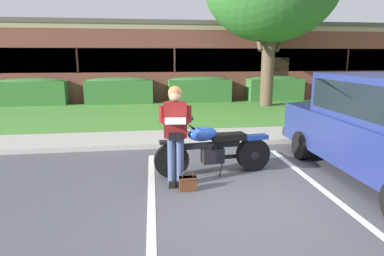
# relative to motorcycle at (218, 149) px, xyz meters

# --- Properties ---
(ground_plane) EXTENTS (140.00, 140.00, 0.00)m
(ground_plane) POSITION_rel_motorcycle_xyz_m (0.30, -1.09, -0.48)
(ground_plane) COLOR #4C4C51
(curb_strip) EXTENTS (60.00, 0.20, 0.12)m
(curb_strip) POSITION_rel_motorcycle_xyz_m (0.30, 1.95, -0.42)
(curb_strip) COLOR #ADA89E
(curb_strip) RESTS_ON ground
(concrete_walk) EXTENTS (60.00, 1.50, 0.08)m
(concrete_walk) POSITION_rel_motorcycle_xyz_m (0.30, 2.80, -0.44)
(concrete_walk) COLOR #ADA89E
(concrete_walk) RESTS_ON ground
(grass_lawn) EXTENTS (60.00, 6.03, 0.06)m
(grass_lawn) POSITION_rel_motorcycle_xyz_m (0.30, 6.57, -0.45)
(grass_lawn) COLOR #478433
(grass_lawn) RESTS_ON ground
(stall_stripe_0) EXTENTS (0.23, 4.40, 0.01)m
(stall_stripe_0) POSITION_rel_motorcycle_xyz_m (-1.28, -0.89, -0.48)
(stall_stripe_0) COLOR silver
(stall_stripe_0) RESTS_ON ground
(stall_stripe_1) EXTENTS (0.23, 4.40, 0.01)m
(stall_stripe_1) POSITION_rel_motorcycle_xyz_m (1.56, -0.89, -0.48)
(stall_stripe_1) COLOR silver
(stall_stripe_1) RESTS_ON ground
(motorcycle) EXTENTS (2.24, 0.82, 1.18)m
(motorcycle) POSITION_rel_motorcycle_xyz_m (0.00, 0.00, 0.00)
(motorcycle) COLOR black
(motorcycle) RESTS_ON ground
(rider_person) EXTENTS (0.53, 0.60, 1.70)m
(rider_person) POSITION_rel_motorcycle_xyz_m (-0.85, -0.53, 0.53)
(rider_person) COLOR black
(rider_person) RESTS_ON ground
(handbag) EXTENTS (0.28, 0.13, 0.36)m
(handbag) POSITION_rel_motorcycle_xyz_m (-0.67, -0.77, -0.34)
(handbag) COLOR #562D19
(handbag) RESTS_ON ground
(hedge_left) EXTENTS (2.83, 0.90, 1.24)m
(hedge_left) POSITION_rel_motorcycle_xyz_m (-6.15, 9.65, 0.17)
(hedge_left) COLOR #336B2D
(hedge_left) RESTS_ON ground
(hedge_center_left) EXTENTS (3.01, 0.90, 1.24)m
(hedge_center_left) POSITION_rel_motorcycle_xyz_m (-2.44, 9.65, 0.17)
(hedge_center_left) COLOR #336B2D
(hedge_center_left) RESTS_ON ground
(hedge_center_right) EXTENTS (2.90, 0.90, 1.24)m
(hedge_center_right) POSITION_rel_motorcycle_xyz_m (1.27, 9.65, 0.17)
(hedge_center_right) COLOR #336B2D
(hedge_center_right) RESTS_ON ground
(hedge_right) EXTENTS (2.68, 0.90, 1.24)m
(hedge_right) POSITION_rel_motorcycle_xyz_m (4.98, 9.65, 0.17)
(hedge_right) COLOR #336B2D
(hedge_right) RESTS_ON ground
(brick_building) EXTENTS (26.14, 9.96, 3.81)m
(brick_building) POSITION_rel_motorcycle_xyz_m (0.13, 14.93, 1.43)
(brick_building) COLOR brown
(brick_building) RESTS_ON ground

